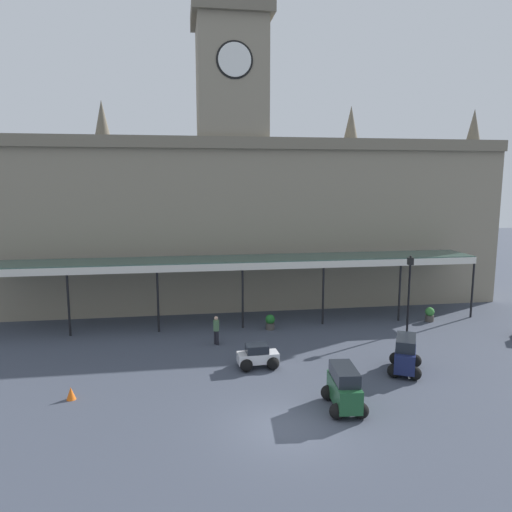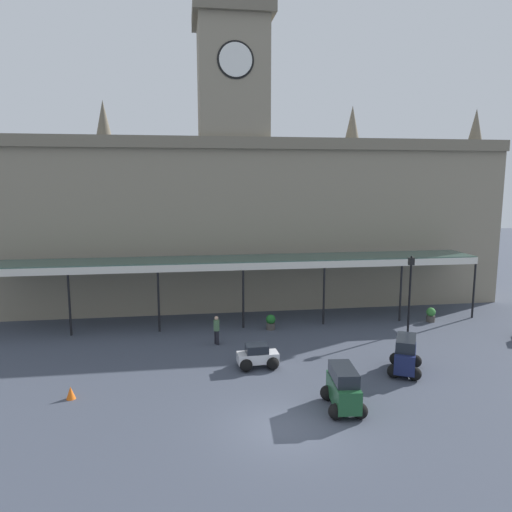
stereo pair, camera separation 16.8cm
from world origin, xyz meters
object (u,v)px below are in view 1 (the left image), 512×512
(victorian_lamppost, at_px, (409,285))
(planter_forecourt_centre, at_px, (270,322))
(car_white_sedan, at_px, (258,358))
(car_navy_van, at_px, (405,356))
(car_green_van, at_px, (344,390))
(pedestrian_crossing_forecourt, at_px, (216,329))
(traffic_cone, at_px, (71,393))
(planter_by_canopy, at_px, (430,314))

(victorian_lamppost, xyz_separation_m, planter_forecourt_centre, (-8.33, 1.83, -2.51))
(car_white_sedan, height_order, car_navy_van, car_navy_van)
(car_green_van, relative_size, car_navy_van, 0.96)
(car_navy_van, xyz_separation_m, victorian_lamppost, (3.01, 5.91, 2.19))
(victorian_lamppost, bearing_deg, car_green_van, -128.36)
(car_green_van, xyz_separation_m, car_white_sedan, (-2.82, 4.93, -0.30))
(planter_forecourt_centre, bearing_deg, car_green_van, -84.42)
(car_green_van, distance_m, car_navy_van, 5.34)
(car_green_van, height_order, pedestrian_crossing_forecourt, car_green_van)
(car_navy_van, distance_m, traffic_cone, 15.59)
(pedestrian_crossing_forecourt, distance_m, planter_forecourt_centre, 4.26)
(traffic_cone, xyz_separation_m, planter_forecourt_centre, (10.25, 8.41, 0.21))
(victorian_lamppost, bearing_deg, pedestrian_crossing_forecourt, -177.68)
(car_green_van, bearing_deg, planter_by_canopy, 48.60)
(car_navy_van, distance_m, planter_by_canopy, 9.62)
(car_green_van, distance_m, victorian_lamppost, 11.89)
(pedestrian_crossing_forecourt, bearing_deg, car_white_sedan, -64.15)
(car_white_sedan, relative_size, traffic_cone, 3.79)
(car_green_van, relative_size, pedestrian_crossing_forecourt, 1.48)
(car_white_sedan, xyz_separation_m, planter_by_canopy, (12.61, 6.17, -0.01))
(pedestrian_crossing_forecourt, relative_size, traffic_cone, 3.03)
(traffic_cone, bearing_deg, planter_by_canopy, 22.00)
(victorian_lamppost, bearing_deg, planter_by_canopy, 37.42)
(car_green_van, bearing_deg, pedestrian_crossing_forecourt, 118.10)
(car_white_sedan, relative_size, victorian_lamppost, 0.43)
(pedestrian_crossing_forecourt, height_order, traffic_cone, pedestrian_crossing_forecourt)
(car_green_van, relative_size, planter_by_canopy, 2.58)
(car_white_sedan, distance_m, car_navy_van, 7.26)
(car_green_van, distance_m, planter_forecourt_centre, 11.05)
(traffic_cone, relative_size, planter_forecourt_centre, 0.57)
(planter_by_canopy, bearing_deg, car_white_sedan, -153.91)
(car_green_van, relative_size, traffic_cone, 4.48)
(pedestrian_crossing_forecourt, bearing_deg, car_navy_van, -31.46)
(car_white_sedan, bearing_deg, pedestrian_crossing_forecourt, 115.85)
(pedestrian_crossing_forecourt, relative_size, planter_by_canopy, 1.74)
(car_white_sedan, bearing_deg, car_navy_van, -13.41)
(planter_forecourt_centre, bearing_deg, car_white_sedan, -106.07)
(pedestrian_crossing_forecourt, bearing_deg, car_green_van, -61.90)
(car_white_sedan, bearing_deg, traffic_cone, -164.51)
(victorian_lamppost, distance_m, planter_by_canopy, 4.06)
(car_white_sedan, distance_m, planter_by_canopy, 14.04)
(car_green_van, distance_m, pedestrian_crossing_forecourt, 9.84)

